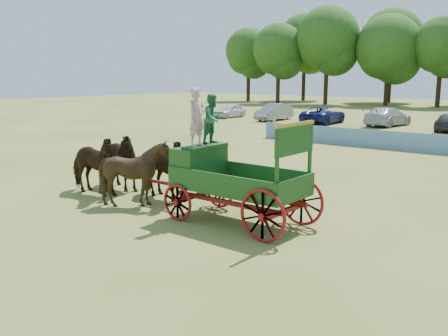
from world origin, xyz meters
TOP-DOWN VIEW (x-y plane):
  - ground at (0.00, 0.00)m, footprint 160.00×160.00m
  - horse_lead_left at (-9.40, 0.55)m, footprint 2.63×1.39m
  - horse_lead_right at (-9.40, 1.65)m, footprint 2.69×1.54m
  - horse_wheel_left at (-7.00, 0.55)m, footprint 2.03×1.83m
  - horse_wheel_right at (-7.00, 1.65)m, footprint 2.63×1.38m
  - farm_dray at (-4.03, 1.11)m, footprint 5.99×2.00m

SIDE VIEW (x-z plane):
  - ground at x=0.00m, z-range 0.00..0.00m
  - horse_lead_left at x=-9.40m, z-range 0.00..2.14m
  - horse_lead_right at x=-9.40m, z-range 0.00..2.14m
  - horse_wheel_right at x=-7.00m, z-range 0.00..2.14m
  - horse_wheel_left at x=-7.00m, z-range 0.00..2.15m
  - farm_dray at x=-4.03m, z-range -0.28..3.54m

